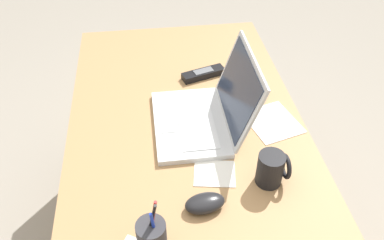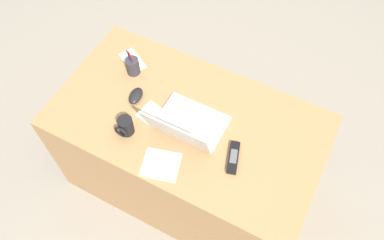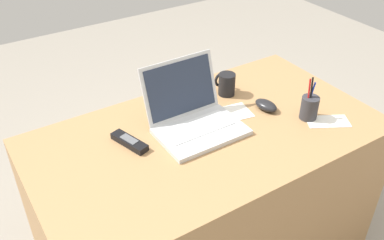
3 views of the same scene
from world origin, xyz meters
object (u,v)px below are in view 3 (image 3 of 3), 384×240
at_px(laptop, 194,116).
at_px(computer_mouse, 266,105).
at_px(coffee_mug_white, 226,84).
at_px(cordless_phone, 129,142).
at_px(pen_holder, 309,107).

xyz_separation_m(laptop, computer_mouse, (0.32, -0.05, -0.03)).
bearing_deg(coffee_mug_white, computer_mouse, -71.11).
relative_size(laptop, cordless_phone, 1.97).
height_order(computer_mouse, cordless_phone, computer_mouse).
bearing_deg(coffee_mug_white, pen_holder, -63.31).
xyz_separation_m(cordless_phone, pen_holder, (0.68, -0.22, 0.04)).
bearing_deg(laptop, pen_holder, -24.53).
bearing_deg(pen_holder, coffee_mug_white, 116.69).
bearing_deg(pen_holder, cordless_phone, 161.73).
bearing_deg(cordless_phone, laptop, -7.18).
bearing_deg(computer_mouse, pen_holder, -61.84).
height_order(computer_mouse, coffee_mug_white, coffee_mug_white).
relative_size(coffee_mug_white, pen_holder, 0.55).
distance_m(computer_mouse, coffee_mug_white, 0.20).
relative_size(laptop, pen_holder, 1.84).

